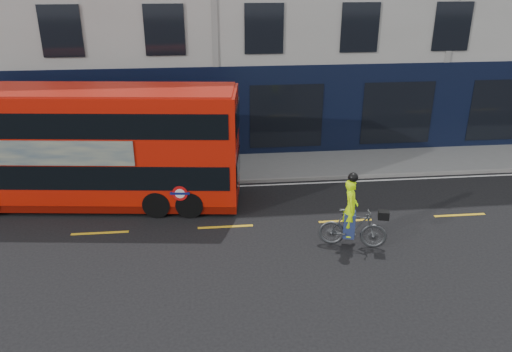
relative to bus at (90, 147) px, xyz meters
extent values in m
plane|color=black|center=(4.50, -3.79, -2.12)|extent=(120.00, 120.00, 0.00)
cube|color=gray|center=(4.50, 2.71, -2.06)|extent=(60.00, 3.00, 0.12)
cube|color=gray|center=(4.50, 1.21, -2.06)|extent=(60.00, 0.12, 0.13)
cube|color=black|center=(4.50, 4.19, -0.12)|extent=(50.00, 0.08, 4.00)
cube|color=silver|center=(4.50, 0.91, -2.12)|extent=(58.00, 0.10, 0.01)
cube|color=red|center=(-0.04, 0.01, 0.13)|extent=(10.42, 3.50, 3.67)
cube|color=#640B04|center=(-0.04, 0.01, -1.85)|extent=(10.41, 3.46, 0.28)
cube|color=black|center=(-0.04, 0.01, -0.68)|extent=(10.02, 3.49, 0.84)
cube|color=black|center=(-0.04, 0.01, 1.08)|extent=(10.02, 3.49, 0.84)
cube|color=#A5170B|center=(-0.04, 0.01, 1.98)|extent=(10.20, 3.39, 0.07)
cube|color=black|center=(5.05, -0.59, -0.68)|extent=(0.28, 2.08, 0.84)
cube|color=black|center=(5.05, -0.59, 1.08)|extent=(0.28, 2.08, 0.84)
cube|color=tan|center=(-1.10, -1.07, 0.20)|extent=(5.54, 0.69, 0.84)
cylinder|color=red|center=(3.05, -1.56, -1.20)|extent=(0.52, 0.08, 0.52)
cylinder|color=white|center=(3.05, -1.56, -1.20)|extent=(0.33, 0.06, 0.33)
cube|color=#0C1459|center=(3.05, -1.57, -1.20)|extent=(0.65, 0.10, 0.08)
cylinder|color=black|center=(3.47, -0.41, -1.66)|extent=(1.20, 2.46, 0.93)
cylinder|color=black|center=(2.36, -0.28, -1.66)|extent=(1.20, 2.46, 0.93)
cylinder|color=black|center=(-3.36, 0.40, -1.66)|extent=(1.20, 2.46, 0.93)
imported|color=#424547|center=(8.25, -3.88, -1.52)|extent=(2.11, 1.09, 1.22)
imported|color=#C3FF05|center=(8.14, -3.85, -0.85)|extent=(0.58, 0.74, 1.77)
cube|color=black|center=(9.07, -4.11, -1.00)|extent=(0.37, 0.32, 0.25)
cube|color=navy|center=(8.14, -3.85, -1.39)|extent=(0.44, 0.50, 0.79)
sphere|color=black|center=(8.14, -3.85, 0.13)|extent=(0.29, 0.29, 0.29)
camera|label=1|loc=(4.01, -16.66, 5.71)|focal=35.00mm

